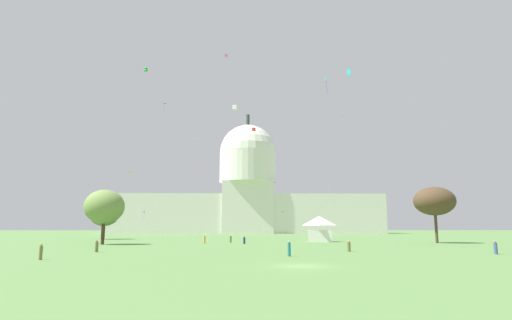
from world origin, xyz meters
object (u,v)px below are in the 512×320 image
kite_yellow_low (129,175)px  person_orange_edge_east (205,240)px  kite_blue_high (164,104)px  kite_red_high (254,129)px  kite_turquoise_mid (326,81)px  kite_green_high_b (146,70)px  kite_cyan_mid (349,73)px  person_olive_near_tree_east (349,247)px  person_olive_near_tree_west (231,239)px  kite_black_low (115,200)px  kite_green_high (344,117)px  event_tent (319,229)px  kite_orange_high (196,141)px  kite_lime_mid (328,187)px  person_navy_aisle_center (244,240)px  person_teal_front_right (289,249)px  capitol_building (248,193)px  tree_west_mid (104,215)px  kite_magenta_low (283,212)px  person_olive_back_right (97,247)px  kite_violet_low (144,213)px  tree_east_mid (434,201)px  tree_west_near (104,207)px  person_olive_mid_center (41,252)px  person_denim_lawn_far_right (496,248)px  kite_pink_high (226,56)px  kite_white_mid (235,107)px

kite_yellow_low → person_orange_edge_east: bearing=105.1°
kite_blue_high → kite_yellow_low: kite_blue_high is taller
kite_red_high → kite_turquoise_mid: bearing=39.8°
kite_yellow_low → kite_green_high_b: 30.27m
kite_cyan_mid → kite_blue_high: size_ratio=0.72×
person_olive_near_tree_east → kite_yellow_low: size_ratio=0.81×
person_olive_near_tree_west → kite_green_high_b: kite_green_high_b is taller
kite_black_low → kite_green_high: bearing=-54.4°
event_tent → kite_yellow_low: 49.24m
kite_orange_high → kite_lime_mid: size_ratio=1.33×
person_navy_aisle_center → kite_red_high: (3.01, 56.05, 35.87)m
kite_lime_mid → person_teal_front_right: bearing=-115.0°
kite_yellow_low → capitol_building: bearing=-137.9°
tree_west_mid → kite_magenta_low: bearing=54.3°
capitol_building → kite_magenta_low: 32.83m
person_olive_back_right → kite_violet_low: kite_violet_low is taller
tree_east_mid → person_navy_aisle_center: size_ratio=7.87×
tree_west_near → kite_turquoise_mid: (42.84, -6.03, 23.72)m
person_olive_mid_center → person_navy_aisle_center: (20.89, 40.99, -0.09)m
tree_west_near → kite_magenta_low: kite_magenta_low is taller
person_olive_near_tree_east → kite_green_high: (20.20, 83.93, 40.57)m
person_denim_lawn_far_right → kite_yellow_low: kite_yellow_low is taller
kite_pink_high → kite_lime_mid: size_ratio=0.33×
person_denim_lawn_far_right → person_navy_aisle_center: bearing=145.7°
kite_black_low → person_olive_near_tree_east: bearing=-127.2°
person_teal_front_right → kite_orange_high: kite_orange_high is taller
capitol_building → person_denim_lawn_far_right: (29.69, -171.16, -20.46)m
tree_west_near → kite_orange_high: kite_orange_high is taller
tree_east_mid → person_olive_near_tree_east: tree_east_mid is taller
event_tent → kite_white_mid: (-19.03, -19.28, 22.94)m
person_olive_near_tree_west → kite_black_low: bearing=-96.0°
kite_black_low → kite_green_high_b: kite_green_high_b is taller
tree_west_near → kite_violet_low: (-7.50, 64.51, 0.99)m
person_denim_lawn_far_right → kite_red_high: kite_red_high is taller
person_navy_aisle_center → kite_white_mid: size_ratio=1.52×
kite_pink_high → person_olive_near_tree_east: bearing=-65.7°
person_olive_back_right → kite_turquoise_mid: size_ratio=0.48×
person_teal_front_right → kite_pink_high: 96.06m
person_olive_mid_center → person_olive_near_tree_west: 50.86m
tree_west_near → person_olive_back_right: size_ratio=6.66×
kite_black_low → capitol_building: bearing=-7.5°
kite_pink_high → kite_blue_high: bearing=135.9°
kite_red_high → kite_white_mid: 64.95m
kite_pink_high → tree_west_mid: bearing=-158.6°
tree_west_near → person_olive_near_tree_west: (24.33, 9.18, -6.50)m
kite_orange_high → person_olive_near_tree_west: bearing=16.8°
kite_cyan_mid → person_teal_front_right: bearing=145.0°
person_olive_near_tree_east → kite_lime_mid: size_ratio=0.47×
kite_orange_high → kite_white_mid: (19.74, -106.25, -15.21)m
tree_east_mid → capitol_building: bearing=106.1°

